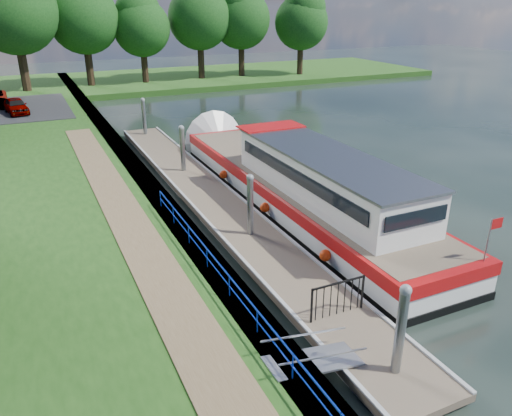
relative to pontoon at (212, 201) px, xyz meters
name	(u,v)px	position (x,y,z in m)	size (l,w,h in m)	color
ground	(381,371)	(0.00, -13.00, -0.18)	(160.00, 160.00, 0.00)	black
bank_edge	(150,192)	(-2.55, 2.00, 0.20)	(1.10, 90.00, 0.78)	#473D2D
far_bank	(193,78)	(12.00, 39.00, 0.12)	(60.00, 18.00, 0.60)	#1B4112
footpath	(146,251)	(-4.40, -5.00, 0.62)	(1.60, 40.00, 0.05)	brown
blue_fence	(242,297)	(-2.75, -10.00, 1.13)	(0.04, 18.04, 0.72)	#0C2DBF
pontoon	(212,201)	(0.00, 0.00, 0.00)	(2.50, 30.00, 0.56)	brown
mooring_piles	(211,180)	(0.00, 0.00, 1.10)	(0.30, 27.30, 3.55)	gray
gangway	(313,360)	(-1.85, -12.50, 0.44)	(2.58, 1.00, 0.92)	#A5A8AD
gate_panel	(338,294)	(0.00, -10.80, 0.97)	(1.85, 0.05, 1.15)	black
barge	(291,182)	(3.60, -1.40, 0.90)	(4.36, 21.15, 4.78)	black
horizon_trees	(71,13)	(-1.61, 35.68, 7.76)	(54.38, 10.03, 12.87)	#332316
car_a	(16,106)	(-8.07, 22.59, 1.27)	(1.46, 3.63, 1.24)	#999999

